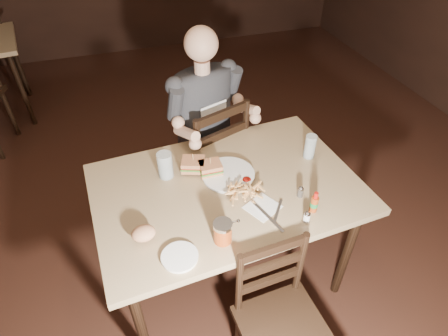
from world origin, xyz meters
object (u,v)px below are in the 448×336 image
object	(u,v)px
chair_far	(205,158)
chair_near	(284,330)
dinner_plate	(228,175)
side_plate	(180,257)
glass_right	(310,147)
main_table	(227,196)
diner	(207,102)
syrup_dispenser	(223,232)
glass_left	(165,165)
hot_sauce	(315,202)

from	to	relation	value
chair_far	chair_near	distance (m)	1.24
dinner_plate	side_plate	world-z (taller)	dinner_plate
chair_far	chair_near	size ratio (longest dim) A/B	1.16
chair_near	dinner_plate	size ratio (longest dim) A/B	3.06
side_plate	glass_right	bearing A→B (deg)	28.30
main_table	dinner_plate	bearing A→B (deg)	66.78
diner	syrup_dispenser	size ratio (longest dim) A/B	8.02
chair_far	glass_right	world-z (taller)	chair_far
glass_left	side_plate	world-z (taller)	glass_left
main_table	syrup_dispenser	xyz separation A→B (m)	(-0.13, -0.33, 0.13)
chair_near	side_plate	bearing A→B (deg)	142.35
chair_near	hot_sauce	distance (m)	0.60
chair_near	side_plate	distance (m)	0.60
main_table	chair_far	world-z (taller)	chair_far
main_table	diner	world-z (taller)	diner
main_table	side_plate	distance (m)	0.50
glass_right	hot_sauce	bearing A→B (deg)	-114.75
chair_near	glass_left	world-z (taller)	glass_left
chair_far	diner	bearing A→B (deg)	90.00
diner	side_plate	xyz separation A→B (m)	(-0.39, -0.92, -0.16)
diner	syrup_dispenser	xyz separation A→B (m)	(-0.18, -0.88, -0.11)
glass_right	side_plate	xyz separation A→B (m)	(-0.84, -0.45, -0.06)
chair_near	dinner_plate	bearing A→B (deg)	89.71
hot_sauce	side_plate	world-z (taller)	hot_sauce
chair_near	hot_sauce	bearing A→B (deg)	48.57
chair_near	side_plate	world-z (taller)	chair_near
dinner_plate	chair_near	bearing A→B (deg)	-86.88
chair_near	syrup_dispenser	xyz separation A→B (m)	(-0.19, 0.31, 0.41)
main_table	glass_left	bearing A→B (deg)	148.24
diner	dinner_plate	world-z (taller)	diner
diner	hot_sauce	bearing A→B (deg)	-90.75
glass_left	glass_right	size ratio (longest dim) A/B	1.04
glass_left	glass_right	distance (m)	0.79
dinner_plate	hot_sauce	xyz separation A→B (m)	(0.31, -0.36, 0.05)
chair_far	glass_left	world-z (taller)	chair_far
main_table	syrup_dispenser	size ratio (longest dim) A/B	12.69
glass_right	dinner_plate	bearing A→B (deg)	-177.50
hot_sauce	glass_right	bearing A→B (deg)	65.25
glass_left	chair_near	bearing A→B (deg)	-66.69
chair_far	side_plate	bearing A→B (deg)	49.99
main_table	side_plate	size ratio (longest dim) A/B	9.11
chair_far	side_plate	xyz separation A→B (m)	(-0.37, -0.96, 0.30)
chair_near	main_table	bearing A→B (deg)	92.68
diner	side_plate	world-z (taller)	diner
main_table	diner	size ratio (longest dim) A/B	1.58
chair_far	chair_near	world-z (taller)	chair_far
main_table	chair_near	bearing A→B (deg)	-83.91
hot_sauce	diner	bearing A→B (deg)	108.20
main_table	glass_right	xyz separation A→B (m)	(0.51, 0.09, 0.14)
dinner_plate	syrup_dispenser	xyz separation A→B (m)	(-0.16, -0.39, 0.05)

